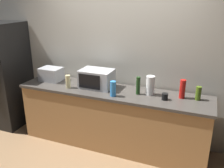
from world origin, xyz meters
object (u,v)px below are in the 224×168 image
object	(u,v)px
toaster_oven	(51,74)
bottle_olive_oil	(198,93)
bottle_wine	(138,86)
bottle_hot_sauce	(182,89)
refrigerator	(4,75)
bottle_spray_cleaner	(113,89)
bottle_hand_soap	(68,82)
mug_black	(165,97)
microwave	(97,79)
paper_towel_roll	(150,85)

from	to	relation	value
toaster_oven	bottle_olive_oil	bearing A→B (deg)	1.12
bottle_olive_oil	bottle_wine	size ratio (longest dim) A/B	0.74
bottle_hot_sauce	bottle_olive_oil	bearing A→B (deg)	3.79
refrigerator	bottle_spray_cleaner	bearing A→B (deg)	-5.08
bottle_hand_soap	mug_black	distance (m)	1.43
refrigerator	bottle_hot_sauce	size ratio (longest dim) A/B	6.99
refrigerator	bottle_hand_soap	size ratio (longest dim) A/B	9.22
bottle_hand_soap	bottle_hot_sauce	distance (m)	1.64
microwave	bottle_hand_soap	size ratio (longest dim) A/B	2.46
paper_towel_roll	bottle_wine	bearing A→B (deg)	-164.84
bottle_olive_oil	bottle_hand_soap	xyz separation A→B (m)	(-1.83, -0.24, 0.00)
paper_towel_roll	bottle_hot_sauce	xyz separation A→B (m)	(0.43, 0.04, -0.01)
refrigerator	microwave	world-z (taller)	refrigerator
bottle_olive_oil	bottle_hot_sauce	world-z (taller)	bottle_hot_sauce
microwave	paper_towel_roll	size ratio (longest dim) A/B	1.78
refrigerator	bottle_olive_oil	distance (m)	3.23
microwave	bottle_wine	size ratio (longest dim) A/B	1.91
bottle_hand_soap	bottle_spray_cleaner	xyz separation A→B (m)	(0.74, -0.05, 0.01)
microwave	toaster_oven	xyz separation A→B (m)	(-0.82, 0.01, -0.03)
toaster_oven	mug_black	xyz separation A→B (m)	(1.86, -0.11, -0.06)
bottle_hot_sauce	paper_towel_roll	bearing A→B (deg)	-174.55
microwave	mug_black	world-z (taller)	microwave
bottle_spray_cleaner	bottle_hot_sauce	bearing A→B (deg)	17.65
toaster_oven	bottle_olive_oil	world-z (taller)	toaster_oven
microwave	mug_black	bearing A→B (deg)	-5.54
bottle_olive_oil	bottle_wine	bearing A→B (deg)	-172.96
toaster_oven	mug_black	bearing A→B (deg)	-3.48
paper_towel_roll	bottle_wine	distance (m)	0.17
refrigerator	toaster_oven	xyz separation A→B (m)	(0.96, 0.06, 0.10)
bottle_wine	bottle_spray_cleaner	bearing A→B (deg)	-146.41
bottle_wine	bottle_hot_sauce	distance (m)	0.59
microwave	bottle_spray_cleaner	size ratio (longest dim) A/B	2.24
paper_towel_roll	bottle_spray_cleaner	bearing A→B (deg)	-152.24
bottle_wine	bottle_hot_sauce	bearing A→B (deg)	8.16
paper_towel_roll	bottle_spray_cleaner	size ratio (longest dim) A/B	1.26
microwave	bottle_hot_sauce	distance (m)	1.24
bottle_olive_oil	bottle_spray_cleaner	xyz separation A→B (m)	(-1.09, -0.29, 0.01)
refrigerator	bottle_olive_oil	world-z (taller)	refrigerator
bottle_olive_oil	mug_black	xyz separation A→B (m)	(-0.41, -0.16, -0.05)
refrigerator	bottle_spray_cleaner	xyz separation A→B (m)	(2.14, -0.19, 0.11)
microwave	bottle_wine	bearing A→B (deg)	-3.61
microwave	bottle_wine	xyz separation A→B (m)	(0.65, -0.04, -0.01)
paper_towel_roll	bottle_hot_sauce	world-z (taller)	paper_towel_roll
refrigerator	bottle_hot_sauce	world-z (taller)	refrigerator
refrigerator	bottle_hot_sauce	distance (m)	3.03
toaster_oven	bottle_hot_sauce	xyz separation A→B (m)	(2.06, 0.03, 0.02)
refrigerator	microwave	size ratio (longest dim) A/B	3.75
microwave	paper_towel_roll	bearing A→B (deg)	0.16
refrigerator	bottle_wine	bearing A→B (deg)	0.16
bottle_hand_soap	bottle_hot_sauce	bearing A→B (deg)	8.00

